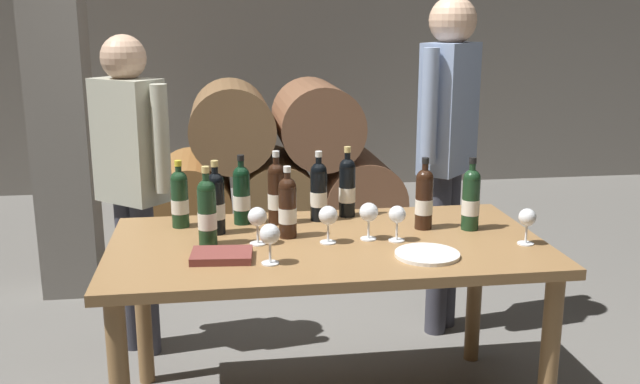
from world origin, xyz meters
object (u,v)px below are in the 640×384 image
wine_bottle_1 (319,191)px  wine_glass_2 (270,236)px  wine_bottle_9 (347,186)px  sommelier_presenting (448,135)px  taster_seated_left (131,169)px  wine_bottle_8 (216,202)px  wine_bottle_5 (471,199)px  dining_table (327,263)px  wine_glass_3 (327,217)px  wine_bottle_2 (276,193)px  wine_bottle_7 (424,198)px  wine_glass_5 (397,216)px  wine_glass_4 (369,213)px  wine_bottle_0 (242,194)px  wine_glass_1 (257,218)px  tasting_notebook (222,256)px  wine_bottle_6 (207,212)px  wine_bottle_4 (288,207)px  serving_plate (427,254)px  wine_glass_0 (527,219)px  wine_bottle_3 (180,198)px

wine_bottle_1 → wine_glass_2: wine_bottle_1 is taller
wine_bottle_9 → sommelier_presenting: (0.58, 0.40, 0.15)m
wine_glass_2 → taster_seated_left: (-0.58, 0.95, 0.06)m
wine_bottle_8 → wine_bottle_1: bearing=16.8°
wine_bottle_5 → wine_glass_2: 0.91m
dining_table → wine_glass_3: 0.20m
wine_bottle_2 → sommelier_presenting: (0.90, 0.48, 0.15)m
wine_bottle_5 → wine_bottle_7: wine_bottle_5 is taller
wine_glass_5 → taster_seated_left: bearing=145.4°
wine_glass_4 → wine_bottle_0: bearing=149.2°
wine_glass_1 → sommelier_presenting: bearing=36.9°
wine_bottle_8 → tasting_notebook: bearing=-87.1°
wine_bottle_1 → wine_glass_5: bearing=-51.9°
wine_bottle_6 → wine_glass_5: wine_bottle_6 is taller
wine_bottle_9 → tasting_notebook: bearing=-137.8°
wine_bottle_2 → taster_seated_left: (-0.65, 0.45, 0.03)m
wine_bottle_5 → wine_bottle_9: wine_bottle_9 is taller
wine_bottle_5 → wine_bottle_0: bearing=166.7°
wine_bottle_7 → wine_bottle_4: bearing=-176.2°
dining_table → tasting_notebook: tasting_notebook is taller
wine_glass_3 → wine_bottle_8: bearing=156.1°
tasting_notebook → dining_table: bearing=25.6°
wine_glass_2 → wine_glass_5: (0.51, 0.20, -0.00)m
wine_glass_3 → taster_seated_left: size_ratio=0.10×
wine_glass_3 → sommelier_presenting: bearing=46.7°
wine_glass_3 → dining_table: bearing=81.7°
dining_table → serving_plate: size_ratio=7.08×
wine_glass_3 → wine_bottle_0: bearing=135.1°
wine_bottle_8 → wine_glass_5: size_ratio=2.12×
wine_glass_0 → taster_seated_left: (-1.58, 0.87, 0.06)m
wine_glass_4 → sommelier_presenting: sommelier_presenting is taller
wine_glass_2 → taster_seated_left: taster_seated_left is taller
wine_bottle_1 → wine_glass_4: bearing=-61.9°
dining_table → wine_bottle_0: (-0.32, 0.29, 0.22)m
wine_bottle_2 → wine_bottle_1: bearing=7.6°
wine_bottle_8 → serving_plate: (0.77, -0.40, -0.12)m
wine_bottle_5 → wine_bottle_3: bearing=170.1°
wine_glass_0 → serving_plate: 0.44m
dining_table → wine_glass_2: (-0.24, -0.23, 0.20)m
wine_glass_3 → wine_glass_5: (0.27, -0.01, -0.00)m
wine_bottle_8 → wine_glass_0: wine_bottle_8 is taller
wine_bottle_7 → sommelier_presenting: size_ratio=0.18×
wine_glass_0 → wine_bottle_8: bearing=165.2°
serving_plate → wine_bottle_1: bearing=121.9°
wine_bottle_1 → wine_bottle_7: 0.45m
wine_bottle_9 → wine_glass_1: wine_bottle_9 is taller
wine_glass_2 → wine_bottle_6: bearing=131.3°
wine_bottle_2 → tasting_notebook: (-0.24, -0.43, -0.12)m
wine_bottle_6 → serving_plate: size_ratio=1.29×
tasting_notebook → wine_bottle_3: bearing=115.5°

